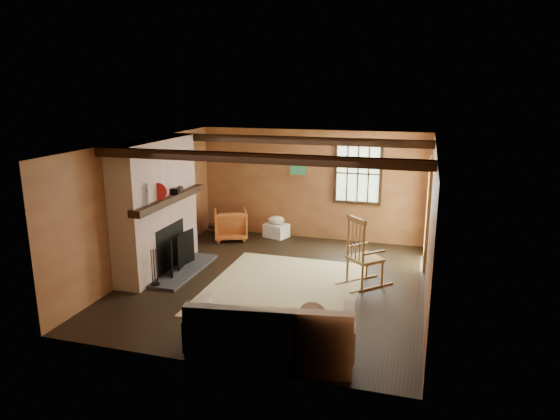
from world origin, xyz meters
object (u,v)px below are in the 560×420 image
(sofa, at_px, (272,337))
(laundry_basket, at_px, (276,230))
(rocking_chair, at_px, (363,256))
(armchair, at_px, (231,225))
(fireplace, at_px, (157,212))

(sofa, distance_m, laundry_basket, 5.16)
(rocking_chair, bearing_deg, sofa, 119.31)
(sofa, relative_size, armchair, 2.95)
(rocking_chair, relative_size, laundry_basket, 2.46)
(sofa, bearing_deg, laundry_basket, 97.37)
(armchair, bearing_deg, sofa, 93.47)
(fireplace, relative_size, rocking_chair, 1.95)
(rocking_chair, bearing_deg, fireplace, 49.86)
(sofa, height_order, armchair, sofa)
(rocking_chair, distance_m, sofa, 2.81)
(fireplace, relative_size, armchair, 3.31)
(fireplace, bearing_deg, rocking_chair, 4.52)
(fireplace, bearing_deg, armchair, 75.63)
(fireplace, height_order, armchair, fireplace)
(fireplace, bearing_deg, sofa, -39.56)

